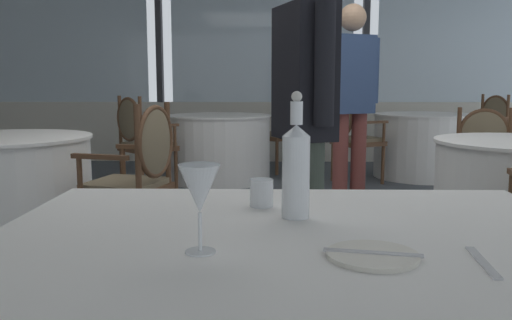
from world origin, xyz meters
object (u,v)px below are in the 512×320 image
dining_chair_3_1 (487,127)px  diner_person_1 (304,109)px  dining_chair_0_0 (486,155)px  diner_person_0 (351,95)px  water_tumbler (261,193)px  side_plate (373,255)px  dining_chair_3_0 (352,133)px  dining_chair_1_0 (282,128)px  dining_chair_1_1 (140,136)px  water_bottle (296,168)px  wine_glass (199,190)px  dining_chair_2_1 (139,170)px

dining_chair_3_1 → diner_person_1: diner_person_1 is taller
dining_chair_0_0 → diner_person_0: (-1.07, 0.21, 0.48)m
water_tumbler → dining_chair_0_0: bearing=57.4°
side_plate → dining_chair_3_0: bearing=81.5°
dining_chair_1_0 → dining_chair_1_1: dining_chair_1_1 is taller
water_bottle → diner_person_1: (0.10, 1.19, 0.10)m
side_plate → dining_chair_0_0: bearing=64.4°
dining_chair_0_0 → dining_chair_3_1: size_ratio=0.94×
dining_chair_1_1 → dining_chair_3_1: 4.31m
wine_glass → dining_chair_2_1: dining_chair_2_1 is taller
water_tumbler → side_plate: bearing=-63.0°
diner_person_0 → water_tumbler: bearing=-37.3°
water_bottle → dining_chair_3_0: water_bottle is taller
diner_person_0 → wine_glass: bearing=-37.7°
dining_chair_2_1 → water_bottle: bearing=129.9°
water_bottle → dining_chair_1_1: size_ratio=0.34×
dining_chair_3_1 → diner_person_1: (-2.61, -4.20, 0.42)m
dining_chair_1_1 → diner_person_1: diner_person_1 is taller
water_tumbler → dining_chair_2_1: bearing=114.2°
wine_glass → diner_person_1: 1.52m
side_plate → wine_glass: size_ratio=1.00×
wine_glass → dining_chair_2_1: (-0.66, 2.18, -0.31)m
dining_chair_0_0 → dining_chair_2_1: 2.77m
dining_chair_2_1 → diner_person_0: (1.51, 1.25, 0.43)m
wine_glass → dining_chair_0_0: size_ratio=0.20×
dining_chair_1_0 → side_plate: bearing=46.4°
diner_person_0 → water_bottle: bearing=-35.2°
dining_chair_0_0 → diner_person_1: (-1.60, -1.73, 0.45)m
water_bottle → diner_person_0: 3.20m
dining_chair_0_0 → dining_chair_2_1: (-2.57, -1.04, 0.04)m
water_tumbler → dining_chair_3_0: (0.96, 4.41, -0.24)m
water_tumbler → diner_person_0: 3.10m
diner_person_1 → wine_glass: bearing=58.4°
dining_chair_0_0 → dining_chair_1_0: 2.93m
dining_chair_3_1 → diner_person_0: (-2.08, -2.25, 0.44)m
water_bottle → dining_chair_3_0: size_ratio=0.35×
side_plate → dining_chair_1_1: (-1.51, 4.28, -0.18)m
diner_person_0 → dining_chair_3_1: bearing=113.4°
dining_chair_1_1 → dining_chair_1_0: bearing=0.0°
water_bottle → dining_chair_1_0: bearing=88.9°
side_plate → water_tumbler: 0.51m
wine_glass → diner_person_0: size_ratio=0.11×
dining_chair_2_1 → diner_person_1: 1.27m
dining_chair_1_1 → dining_chair_3_0: 2.31m
dining_chair_1_0 → dining_chair_1_1: bearing=0.0°
dining_chair_0_0 → diner_person_1: size_ratio=0.53×
side_plate → diner_person_0: diner_person_0 is taller
dining_chair_0_0 → wine_glass: bearing=-21.0°
dining_chair_1_0 → diner_person_1: size_ratio=0.53×
side_plate → water_bottle: (-0.14, 0.33, 0.13)m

